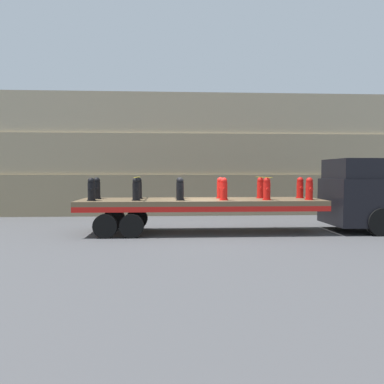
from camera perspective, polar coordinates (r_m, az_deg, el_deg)
name	(u,v)px	position (r m, az deg, el deg)	size (l,w,h in m)	color
ground_plane	(201,232)	(15.14, 1.37, -6.19)	(120.00, 120.00, 0.00)	#474749
rock_cliff	(191,155)	(22.40, -0.14, 5.61)	(60.00, 3.30, 6.89)	gray
truck_cab	(357,195)	(16.77, 23.86, -0.44)	(2.22, 2.66, 2.96)	black
flatbed_trailer	(188,205)	(14.97, -0.65, -2.04)	(9.65, 2.51, 1.34)	brown
fire_hydrant_black_near_0	(91,189)	(14.70, -15.09, 0.37)	(0.35, 0.52, 0.88)	black
fire_hydrant_black_far_0	(97,188)	(15.74, -14.30, 0.54)	(0.35, 0.52, 0.88)	black
fire_hydrant_black_near_1	(136,189)	(14.45, -8.52, 0.40)	(0.35, 0.52, 0.88)	black
fire_hydrant_black_far_1	(138,188)	(15.50, -8.16, 0.57)	(0.35, 0.52, 0.88)	black
fire_hydrant_black_near_2	(180,189)	(14.39, -1.81, 0.42)	(0.35, 0.52, 0.88)	black
fire_hydrant_black_far_2	(180,188)	(15.45, -1.90, 0.59)	(0.35, 0.52, 0.88)	black
fire_hydrant_red_near_3	(224,189)	(14.53, 4.87, 0.43)	(0.35, 0.52, 0.88)	red
fire_hydrant_red_far_3	(220,188)	(15.58, 4.32, 0.60)	(0.35, 0.52, 0.88)	red
fire_hydrant_red_near_4	(267,189)	(14.86, 11.33, 0.44)	(0.35, 0.52, 0.88)	red
fire_hydrant_red_far_4	(260,188)	(15.89, 10.38, 0.61)	(0.35, 0.52, 0.88)	red
fire_hydrant_red_near_5	(309,189)	(15.37, 17.44, 0.45)	(0.35, 0.52, 0.88)	red
fire_hydrant_red_far_5	(300,188)	(16.37, 16.14, 0.61)	(0.35, 0.52, 0.88)	red
cargo_strap_rear	(137,177)	(14.96, -8.34, 2.24)	(0.05, 2.60, 0.01)	yellow
cargo_strap_middle	(264,177)	(15.36, 10.85, 2.23)	(0.05, 2.60, 0.01)	yellow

